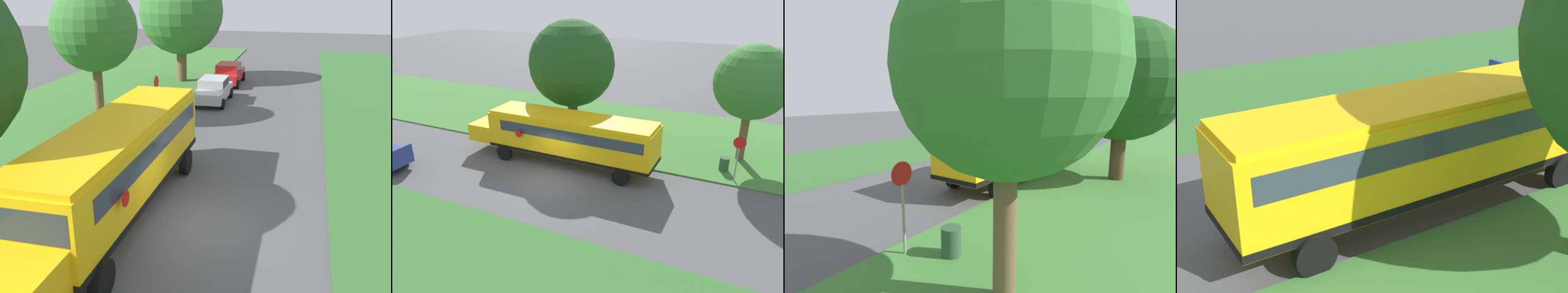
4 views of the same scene
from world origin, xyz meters
The scene contains 8 objects.
ground_plane centered at (0.00, 0.00, 0.00)m, with size 120.00×120.00×0.00m, color #4C4C4F.
school_bus centered at (-2.76, -0.02, 1.92)m, with size 2.85×12.42×3.16m.
car_silver_nearest centered at (-2.80, 15.57, 0.88)m, with size 2.02×4.40×1.56m.
car_red_middle centered at (-2.80, 21.22, 0.88)m, with size 2.02×4.40×1.56m.
oak_tree_roadside_mid centered at (-7.80, 9.74, 4.97)m, with size 4.49×4.49×7.30m.
oak_tree_far_end centered at (-6.36, 21.03, 5.21)m, with size 6.20×6.20×8.31m.
stop_sign centered at (-4.60, 9.68, 1.74)m, with size 0.08×0.68×2.74m.
trash_bin centered at (-5.72, 8.97, 0.45)m, with size 0.56×0.56×0.90m, color #2D4C33.
Camera 1 is at (2.95, -12.47, 7.33)m, focal length 42.00 mm.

